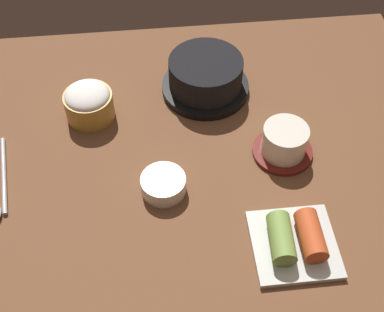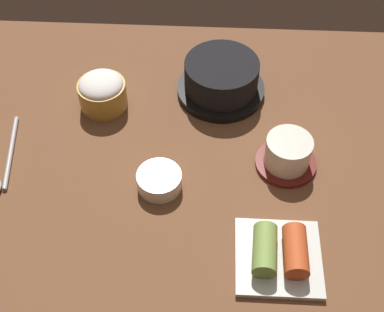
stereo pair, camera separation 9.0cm
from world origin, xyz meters
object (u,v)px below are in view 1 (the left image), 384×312
object	(u,v)px
banchan_cup_center	(163,184)
rice_bowl	(89,102)
tea_cup_with_saucer	(284,142)
stone_pot	(206,76)
kimchi_plate	(295,240)

from	to	relation	value
banchan_cup_center	rice_bowl	bearing A→B (deg)	123.47
tea_cup_with_saucer	stone_pot	bearing A→B (deg)	123.54
kimchi_plate	rice_bowl	bearing A→B (deg)	135.04
tea_cup_with_saucer	banchan_cup_center	size ratio (longest dim) A/B	1.41
tea_cup_with_saucer	banchan_cup_center	world-z (taller)	tea_cup_with_saucer
tea_cup_with_saucer	kimchi_plate	size ratio (longest dim) A/B	0.82
banchan_cup_center	stone_pot	bearing A→B (deg)	67.00
stone_pot	rice_bowl	world-z (taller)	stone_pot
rice_bowl	kimchi_plate	world-z (taller)	rice_bowl
stone_pot	tea_cup_with_saucer	xyz separation A→B (cm)	(11.75, -17.72, -0.73)
banchan_cup_center	kimchi_plate	bearing A→B (deg)	-33.78
kimchi_plate	banchan_cup_center	bearing A→B (deg)	146.22
stone_pot	kimchi_plate	xyz separation A→B (cm)	(9.44, -36.61, -1.86)
stone_pot	kimchi_plate	bearing A→B (deg)	-75.54
rice_bowl	tea_cup_with_saucer	bearing A→B (deg)	-20.79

